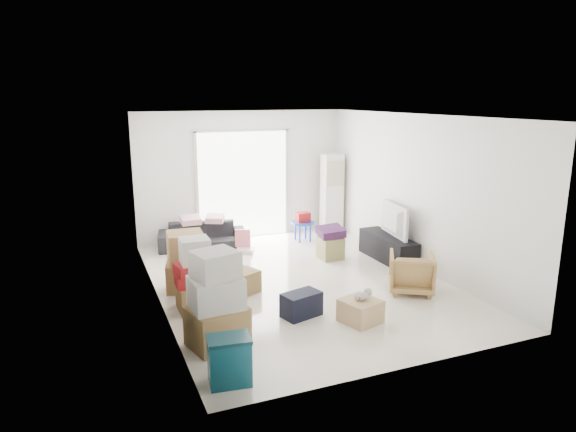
# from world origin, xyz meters

# --- Properties ---
(room_shell) EXTENTS (4.98, 6.48, 3.18)m
(room_shell) POSITION_xyz_m (0.00, 0.00, 1.35)
(room_shell) COLOR white
(room_shell) RESTS_ON ground
(sliding_door) EXTENTS (2.10, 0.04, 2.33)m
(sliding_door) POSITION_xyz_m (0.00, 2.98, 1.24)
(sliding_door) COLOR white
(sliding_door) RESTS_ON room_shell
(ac_tower) EXTENTS (0.45, 0.30, 1.75)m
(ac_tower) POSITION_xyz_m (1.95, 2.65, 0.88)
(ac_tower) COLOR white
(ac_tower) RESTS_ON room_shell
(tv_console) EXTENTS (0.42, 1.41, 0.47)m
(tv_console) POSITION_xyz_m (2.00, 0.42, 0.24)
(tv_console) COLOR black
(tv_console) RESTS_ON room_shell
(television) EXTENTS (0.75, 1.12, 0.14)m
(television) POSITION_xyz_m (2.00, 0.42, 0.54)
(television) COLOR black
(television) RESTS_ON tv_console
(sofa) EXTENTS (1.78, 0.82, 0.67)m
(sofa) POSITION_xyz_m (-1.03, 2.50, 0.34)
(sofa) COLOR black
(sofa) RESTS_ON room_shell
(pillow_left) EXTENTS (0.39, 0.31, 0.12)m
(pillow_left) POSITION_xyz_m (-1.24, 2.54, 0.73)
(pillow_left) COLOR #E0A3AE
(pillow_left) RESTS_ON sofa
(pillow_right) EXTENTS (0.41, 0.38, 0.11)m
(pillow_right) POSITION_xyz_m (-0.76, 2.49, 0.73)
(pillow_right) COLOR #E0A3AE
(pillow_right) RESTS_ON sofa
(armchair) EXTENTS (0.89, 0.88, 0.69)m
(armchair) POSITION_xyz_m (1.46, -1.07, 0.34)
(armchair) COLOR #A7774A
(armchair) RESTS_ON room_shell
(storage_bins) EXTENTS (0.49, 0.38, 0.53)m
(storage_bins) POSITION_xyz_m (-1.90, -2.55, 0.27)
(storage_bins) COLOR #104D5F
(storage_bins) RESTS_ON room_shell
(box_stack_a) EXTENTS (0.77, 0.70, 1.21)m
(box_stack_a) POSITION_xyz_m (-1.80, -1.66, 0.54)
(box_stack_a) COLOR olive
(box_stack_a) RESTS_ON room_shell
(box_stack_b) EXTENTS (0.60, 0.52, 1.06)m
(box_stack_b) POSITION_xyz_m (-1.80, -0.49, 0.46)
(box_stack_b) COLOR olive
(box_stack_b) RESTS_ON room_shell
(box_stack_c) EXTENTS (0.72, 0.64, 0.93)m
(box_stack_c) POSITION_xyz_m (-1.77, 0.36, 0.45)
(box_stack_c) COLOR olive
(box_stack_c) RESTS_ON room_shell
(loose_box) EXTENTS (0.55, 0.55, 0.35)m
(loose_box) POSITION_xyz_m (-0.99, -0.09, 0.17)
(loose_box) COLOR olive
(loose_box) RESTS_ON room_shell
(duffel_bag) EXTENTS (0.60, 0.45, 0.34)m
(duffel_bag) POSITION_xyz_m (-0.50, -1.26, 0.17)
(duffel_bag) COLOR black
(duffel_bag) RESTS_ON room_shell
(ottoman) EXTENTS (0.42, 0.42, 0.41)m
(ottoman) POSITION_xyz_m (1.05, 0.92, 0.21)
(ottoman) COLOR #9B955A
(ottoman) RESTS_ON room_shell
(blanket) EXTENTS (0.50, 0.50, 0.14)m
(blanket) POSITION_xyz_m (1.05, 0.92, 0.48)
(blanket) COLOR #4B2050
(blanket) RESTS_ON ottoman
(kids_table) EXTENTS (0.48, 0.48, 0.62)m
(kids_table) POSITION_xyz_m (1.05, 2.21, 0.44)
(kids_table) COLOR blue
(kids_table) RESTS_ON room_shell
(toy_walker) EXTENTS (0.41, 0.40, 0.44)m
(toy_walker) POSITION_xyz_m (-0.33, 1.93, 0.12)
(toy_walker) COLOR silver
(toy_walker) RESTS_ON room_shell
(wood_crate) EXTENTS (0.59, 0.59, 0.31)m
(wood_crate) POSITION_xyz_m (0.17, -1.74, 0.16)
(wood_crate) COLOR tan
(wood_crate) RESTS_ON room_shell
(plush_bunny) EXTENTS (0.29, 0.16, 0.15)m
(plush_bunny) POSITION_xyz_m (0.20, -1.73, 0.38)
(plush_bunny) COLOR #B2ADA8
(plush_bunny) RESTS_ON wood_crate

